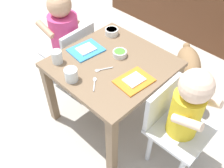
# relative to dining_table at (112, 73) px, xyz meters

# --- Properties ---
(ground_plane) EXTENTS (7.00, 7.00, 0.00)m
(ground_plane) POSITION_rel_dining_table_xyz_m (0.00, 0.00, -0.38)
(ground_plane) COLOR #B2ADA3
(dining_table) EXTENTS (0.58, 0.59, 0.46)m
(dining_table) POSITION_rel_dining_table_xyz_m (0.00, 0.00, 0.00)
(dining_table) COLOR #7A6047
(dining_table) RESTS_ON ground
(seated_child_left) EXTENTS (0.30, 0.30, 0.69)m
(seated_child_left) POSITION_rel_dining_table_xyz_m (-0.45, 0.03, 0.05)
(seated_child_left) COLOR silver
(seated_child_left) RESTS_ON ground
(seated_child_right) EXTENTS (0.29, 0.29, 0.67)m
(seated_child_right) POSITION_rel_dining_table_xyz_m (0.45, 0.02, 0.04)
(seated_child_right) COLOR silver
(seated_child_right) RESTS_ON ground
(dog) EXTENTS (0.36, 0.39, 0.33)m
(dog) POSITION_rel_dining_table_xyz_m (0.20, 0.53, -0.16)
(dog) COLOR olive
(dog) RESTS_ON ground
(food_tray_left) EXTENTS (0.16, 0.19, 0.02)m
(food_tray_left) POSITION_rel_dining_table_xyz_m (-0.18, -0.03, 0.08)
(food_tray_left) COLOR #388CD8
(food_tray_left) RESTS_ON dining_table
(food_tray_right) EXTENTS (0.16, 0.19, 0.02)m
(food_tray_right) POSITION_rel_dining_table_xyz_m (0.18, -0.03, 0.08)
(food_tray_right) COLOR orange
(food_tray_right) RESTS_ON dining_table
(water_cup_left) EXTENTS (0.06, 0.06, 0.07)m
(water_cup_left) POSITION_rel_dining_table_xyz_m (-0.21, -0.20, 0.11)
(water_cup_left) COLOR white
(water_cup_left) RESTS_ON dining_table
(water_cup_right) EXTENTS (0.07, 0.07, 0.07)m
(water_cup_right) POSITION_rel_dining_table_xyz_m (-0.05, -0.24, 0.11)
(water_cup_right) COLOR white
(water_cup_right) RESTS_ON dining_table
(veggie_bowl_near) EXTENTS (0.08, 0.08, 0.03)m
(veggie_bowl_near) POSITION_rel_dining_table_xyz_m (-0.01, 0.07, 0.09)
(veggie_bowl_near) COLOR white
(veggie_bowl_near) RESTS_ON dining_table
(cereal_bowl_left_side) EXTENTS (0.08, 0.08, 0.04)m
(cereal_bowl_left_side) POSITION_rel_dining_table_xyz_m (-0.20, 0.19, 0.10)
(cereal_bowl_left_side) COLOR white
(cereal_bowl_left_side) RESTS_ON dining_table
(spoon_by_left_tray) EXTENTS (0.08, 0.08, 0.01)m
(spoon_by_left_tray) POSITION_rel_dining_table_xyz_m (0.05, -0.17, 0.08)
(spoon_by_left_tray) COLOR silver
(spoon_by_left_tray) RESTS_ON dining_table
(spoon_by_right_tray) EXTENTS (0.06, 0.09, 0.01)m
(spoon_by_right_tray) POSITION_rel_dining_table_xyz_m (0.00, -0.08, 0.08)
(spoon_by_right_tray) COLOR silver
(spoon_by_right_tray) RESTS_ON dining_table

